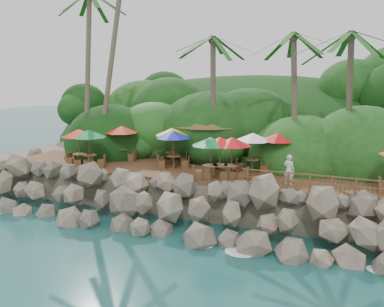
% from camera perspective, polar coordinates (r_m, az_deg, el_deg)
% --- Properties ---
extents(ground, '(140.00, 140.00, 0.00)m').
position_cam_1_polar(ground, '(22.22, -6.03, -11.37)').
color(ground, '#19514F').
rests_on(ground, ground).
extents(land_base, '(32.00, 25.20, 2.10)m').
position_cam_1_polar(land_base, '(36.20, 6.05, -0.91)').
color(land_base, gray).
rests_on(land_base, ground).
extents(jungle_hill, '(44.80, 28.00, 15.40)m').
position_cam_1_polar(jungle_hill, '(43.52, 8.82, -0.40)').
color(jungle_hill, '#143811').
rests_on(jungle_hill, ground).
extents(seawall, '(29.00, 4.00, 2.30)m').
position_cam_1_polar(seawall, '(23.50, -3.75, -7.10)').
color(seawall, gray).
rests_on(seawall, ground).
extents(terrace, '(26.00, 5.00, 0.20)m').
position_cam_1_polar(terrace, '(26.73, -0.00, -2.53)').
color(terrace, brown).
rests_on(terrace, land_base).
extents(jungle_foliage, '(44.00, 16.00, 12.00)m').
position_cam_1_polar(jungle_foliage, '(35.50, 5.56, -2.87)').
color(jungle_foliage, '#143811').
rests_on(jungle_foliage, ground).
extents(foam_line, '(25.20, 0.80, 0.06)m').
position_cam_1_polar(foam_line, '(22.46, -5.66, -11.04)').
color(foam_line, white).
rests_on(foam_line, ground).
extents(palms, '(28.43, 7.06, 15.55)m').
position_cam_1_polar(palms, '(28.19, 6.17, 19.31)').
color(palms, brown).
rests_on(palms, ground).
extents(palapa, '(5.23, 5.23, 4.60)m').
position_cam_1_polar(palapa, '(30.07, 2.05, 5.89)').
color(palapa, brown).
rests_on(palapa, ground).
extents(dining_clusters, '(21.46, 5.48, 2.47)m').
position_cam_1_polar(dining_clusters, '(25.93, 0.63, 1.90)').
color(dining_clusters, brown).
rests_on(dining_clusters, terrace).
extents(railing, '(8.30, 0.10, 1.00)m').
position_cam_1_polar(railing, '(22.44, 17.05, -3.75)').
color(railing, brown).
rests_on(railing, terrace).
extents(waiter, '(0.70, 0.56, 1.69)m').
position_cam_1_polar(waiter, '(23.77, 12.99, -2.16)').
color(waiter, silver).
rests_on(waiter, terrace).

